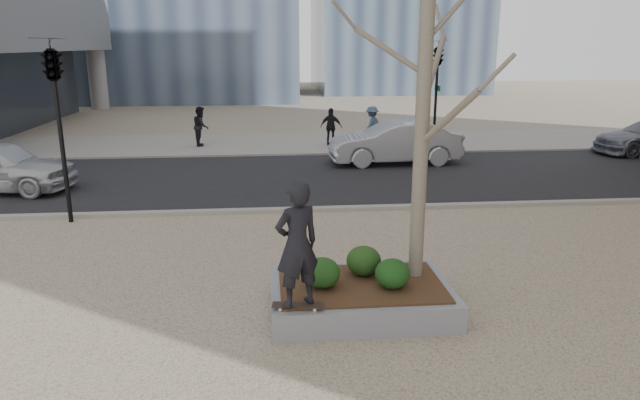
{
  "coord_description": "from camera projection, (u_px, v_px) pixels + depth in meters",
  "views": [
    {
      "loc": [
        -0.5,
        -8.7,
        4.34
      ],
      "look_at": [
        0.5,
        2.0,
        1.4
      ],
      "focal_mm": 32.0,
      "sensor_mm": 36.0,
      "label": 1
    }
  ],
  "objects": [
    {
      "name": "ground",
      "position": [
        301.0,
        312.0,
        9.55
      ],
      "size": [
        120.0,
        120.0,
        0.0
      ],
      "primitive_type": "plane",
      "color": "tan",
      "rests_on": "ground"
    },
    {
      "name": "street",
      "position": [
        283.0,
        178.0,
        19.15
      ],
      "size": [
        60.0,
        8.0,
        0.02
      ],
      "primitive_type": "cube",
      "color": "black",
      "rests_on": "ground"
    },
    {
      "name": "far_sidewalk",
      "position": [
        278.0,
        143.0,
        25.87
      ],
      "size": [
        60.0,
        6.0,
        0.02
      ],
      "primitive_type": "cube",
      "color": "gray",
      "rests_on": "ground"
    },
    {
      "name": "planter",
      "position": [
        361.0,
        298.0,
        9.58
      ],
      "size": [
        3.0,
        2.0,
        0.45
      ],
      "primitive_type": "cube",
      "color": "gray",
      "rests_on": "ground"
    },
    {
      "name": "planter_mulch",
      "position": [
        361.0,
        284.0,
        9.52
      ],
      "size": [
        2.7,
        1.7,
        0.04
      ],
      "primitive_type": "cube",
      "color": "#382314",
      "rests_on": "planter"
    },
    {
      "name": "sycamore_tree",
      "position": [
        424.0,
        80.0,
        9.02
      ],
      "size": [
        2.8,
        2.8,
        6.6
      ],
      "primitive_type": null,
      "color": "gray",
      "rests_on": "planter_mulch"
    },
    {
      "name": "shrub_left",
      "position": [
        322.0,
        273.0,
        9.3
      ],
      "size": [
        0.59,
        0.59,
        0.5
      ],
      "primitive_type": "ellipsoid",
      "color": "#193D13",
      "rests_on": "planter_mulch"
    },
    {
      "name": "shrub_middle",
      "position": [
        364.0,
        261.0,
        9.8
      ],
      "size": [
        0.6,
        0.6,
        0.51
      ],
      "primitive_type": "ellipsoid",
      "color": "#143812",
      "rests_on": "planter_mulch"
    },
    {
      "name": "shrub_right",
      "position": [
        392.0,
        274.0,
        9.28
      ],
      "size": [
        0.57,
        0.57,
        0.49
      ],
      "primitive_type": "ellipsoid",
      "color": "#133410",
      "rests_on": "planter_mulch"
    },
    {
      "name": "skateboard",
      "position": [
        298.0,
        307.0,
        8.67
      ],
      "size": [
        0.8,
        0.3,
        0.08
      ],
      "primitive_type": null,
      "rotation": [
        0.0,
        0.0,
        -0.13
      ],
      "color": "black",
      "rests_on": "planter"
    },
    {
      "name": "skateboarder",
      "position": [
        297.0,
        245.0,
        8.4
      ],
      "size": [
        0.83,
        0.71,
        1.93
      ],
      "primitive_type": "imported",
      "rotation": [
        0.0,
        0.0,
        3.57
      ],
      "color": "black",
      "rests_on": "skateboard"
    },
    {
      "name": "car_silver",
      "position": [
        395.0,
        142.0,
        21.21
      ],
      "size": [
        4.89,
        1.86,
        1.59
      ],
      "primitive_type": "imported",
      "rotation": [
        0.0,
        0.0,
        4.75
      ],
      "color": "#9C9EA4",
      "rests_on": "street"
    },
    {
      "name": "pedestrian_a",
      "position": [
        201.0,
        126.0,
        24.95
      ],
      "size": [
        0.71,
        0.88,
        1.71
      ],
      "primitive_type": "imported",
      "rotation": [
        0.0,
        0.0,
        1.64
      ],
      "color": "black",
      "rests_on": "far_sidewalk"
    },
    {
      "name": "pedestrian_b",
      "position": [
        372.0,
        125.0,
        25.26
      ],
      "size": [
        1.18,
        1.25,
        1.7
      ],
      "primitive_type": "imported",
      "rotation": [
        0.0,
        0.0,
        4.03
      ],
      "color": "#3B4D6B",
      "rests_on": "far_sidewalk"
    },
    {
      "name": "pedestrian_c",
      "position": [
        331.0,
        127.0,
        25.09
      ],
      "size": [
        1.03,
        0.68,
        1.63
      ],
      "primitive_type": "imported",
      "rotation": [
        0.0,
        0.0,
        2.81
      ],
      "color": "black",
      "rests_on": "far_sidewalk"
    },
    {
      "name": "traffic_light_near",
      "position": [
        61.0,
        133.0,
        13.84
      ],
      "size": [
        0.6,
        2.48,
        4.5
      ],
      "primitive_type": null,
      "color": "black",
      "rests_on": "ground"
    },
    {
      "name": "traffic_light_far",
      "position": [
        436.0,
        97.0,
        23.56
      ],
      "size": [
        0.6,
        2.48,
        4.5
      ],
      "primitive_type": null,
      "color": "black",
      "rests_on": "ground"
    }
  ]
}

